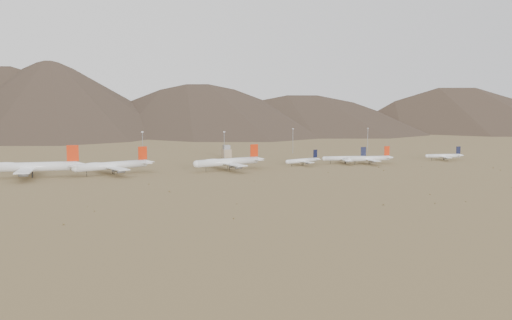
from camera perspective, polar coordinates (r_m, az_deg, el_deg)
name	(u,v)px	position (r m, az deg, el deg)	size (l,w,h in m)	color
ground	(237,175)	(426.44, -1.89, -1.49)	(3000.00, 3000.00, 0.00)	olive
mountain_ridge	(104,55)	(1310.37, -14.92, 10.12)	(4400.00, 1000.00, 300.00)	#4A392C
widebody_west	(31,167)	(441.22, -21.61, -0.63)	(77.13, 59.91, 22.98)	white
widebody_centre	(112,165)	(440.79, -14.20, -0.53)	(64.69, 51.25, 19.77)	white
widebody_east	(228,162)	(452.87, -2.84, -0.18)	(64.93, 50.94, 19.54)	white
narrowbody_a	(303,161)	(486.52, 4.72, -0.05)	(37.64, 27.76, 12.67)	white
narrowbody_b	(346,158)	(502.79, 8.98, 0.17)	(43.34, 31.87, 14.53)	white
narrowbody_c	(370,158)	(503.42, 11.34, 0.15)	(46.02, 33.01, 15.18)	white
narrowbody_d	(444,156)	(551.97, 18.31, 0.40)	(37.61, 27.63, 12.59)	white
control_tower	(226,152)	(548.39, -2.97, 0.80)	(8.00, 8.00, 12.00)	tan
mast_west	(143,144)	(546.77, -11.27, 1.61)	(2.00, 0.60, 25.70)	gray
mast_centre	(224,144)	(538.32, -3.20, 1.65)	(2.00, 0.60, 25.70)	gray
mast_east	(293,140)	(589.36, 3.71, 2.05)	(2.00, 0.60, 25.70)	gray
mast_far_east	(368,139)	(611.40, 11.10, 2.10)	(2.00, 0.60, 25.70)	gray
desert_scrub	(337,186)	(372.70, 8.14, -2.63)	(409.42, 153.91, 0.84)	brown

